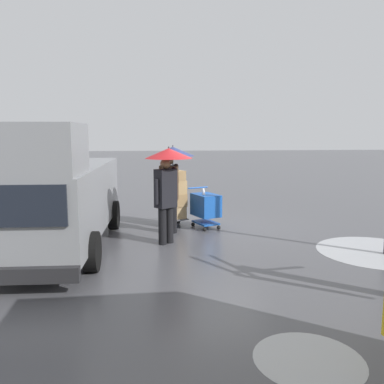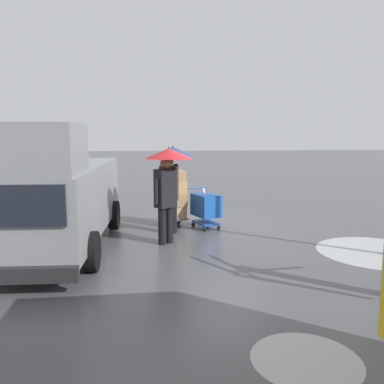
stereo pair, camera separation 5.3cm
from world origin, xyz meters
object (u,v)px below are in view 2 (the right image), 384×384
(cargo_van_parked_right, at_px, (53,195))
(shopping_cart_vendor, at_px, (206,206))
(hand_dolly_boxes, at_px, (175,196))
(pedestrian_black_side, at_px, (171,169))
(pedestrian_pink_side, at_px, (167,172))

(cargo_van_parked_right, bearing_deg, shopping_cart_vendor, -153.62)
(hand_dolly_boxes, height_order, pedestrian_black_side, pedestrian_black_side)
(shopping_cart_vendor, relative_size, pedestrian_black_side, 0.49)
(hand_dolly_boxes, distance_m, pedestrian_pink_side, 1.81)
(shopping_cart_vendor, distance_m, pedestrian_black_side, 1.42)
(hand_dolly_boxes, bearing_deg, pedestrian_black_side, 79.02)
(pedestrian_pink_side, distance_m, pedestrian_black_side, 0.94)
(cargo_van_parked_right, relative_size, pedestrian_pink_side, 2.52)
(cargo_van_parked_right, height_order, pedestrian_pink_side, cargo_van_parked_right)
(cargo_van_parked_right, xyz_separation_m, pedestrian_pink_side, (-2.36, -0.34, 0.41))
(cargo_van_parked_right, distance_m, pedestrian_pink_side, 2.42)
(hand_dolly_boxes, height_order, pedestrian_pink_side, pedestrian_pink_side)
(cargo_van_parked_right, bearing_deg, pedestrian_pink_side, -171.89)
(cargo_van_parked_right, height_order, shopping_cart_vendor, cargo_van_parked_right)
(cargo_van_parked_right, relative_size, shopping_cart_vendor, 5.18)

